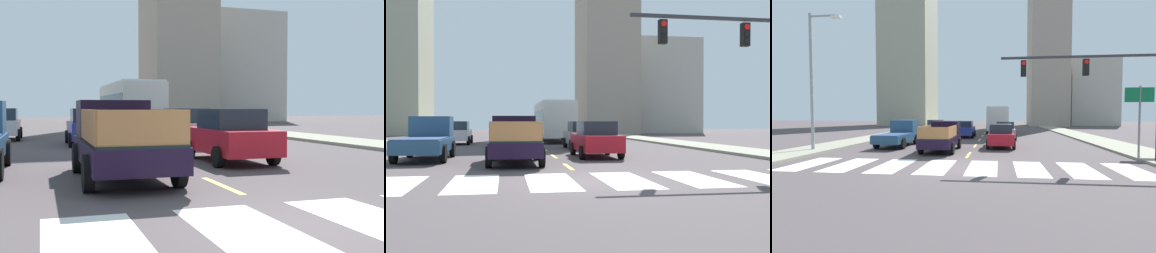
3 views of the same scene
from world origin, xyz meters
TOP-DOWN VIEW (x-y plane):
  - ground_plane at (0.00, 0.00)m, footprint 160.00×160.00m
  - sidewalk_right at (10.63, 18.00)m, footprint 3.03×110.00m
  - crosswalk_stripe_1 at (-5.38, 0.00)m, footprint 1.36×3.76m
  - crosswalk_stripe_2 at (-3.23, 0.00)m, footprint 1.36×3.76m
  - crosswalk_stripe_3 at (-1.08, 0.00)m, footprint 1.36×3.76m
  - crosswalk_stripe_4 at (1.08, 0.00)m, footprint 1.36×3.76m
  - crosswalk_stripe_5 at (3.23, 0.00)m, footprint 1.36×3.76m
  - crosswalk_stripe_6 at (5.38, 0.00)m, footprint 1.36×3.76m
  - lane_dash_0 at (0.00, 4.00)m, footprint 0.16×2.40m
  - lane_dash_1 at (0.00, 9.00)m, footprint 0.16×2.40m
  - lane_dash_2 at (0.00, 14.00)m, footprint 0.16×2.40m
  - lane_dash_3 at (0.00, 19.00)m, footprint 0.16×2.40m
  - lane_dash_4 at (0.00, 24.00)m, footprint 0.16×2.40m
  - lane_dash_5 at (0.00, 29.00)m, footprint 0.16×2.40m
  - lane_dash_6 at (0.00, 34.00)m, footprint 0.16×2.40m
  - lane_dash_7 at (0.00, 39.00)m, footprint 0.16×2.40m
  - pickup_stakebed at (-1.98, 6.02)m, footprint 2.18×5.20m
  - pickup_dark at (-5.85, 8.33)m, footprint 2.18×5.20m
  - city_bus at (1.66, 24.70)m, footprint 2.72×10.80m
  - sedan_near_right at (-1.72, 16.70)m, footprint 2.02×4.40m
  - sedan_mid at (-5.90, 21.51)m, footprint 2.02×4.40m
  - sedan_near_left at (2.40, 14.49)m, footprint 2.02×4.40m
  - sedan_far at (1.95, 8.27)m, footprint 2.02×4.40m
  - block_mid_left at (21.01, 50.36)m, footprint 9.43×7.49m
  - block_mid_right at (11.51, 47.36)m, footprint 7.19×9.85m

SIDE VIEW (x-z plane):
  - ground_plane at x=0.00m, z-range 0.00..0.00m
  - lane_dash_0 at x=0.00m, z-range 0.00..0.01m
  - lane_dash_1 at x=0.00m, z-range 0.00..0.01m
  - lane_dash_2 at x=0.00m, z-range 0.00..0.01m
  - lane_dash_3 at x=0.00m, z-range 0.00..0.01m
  - lane_dash_4 at x=0.00m, z-range 0.00..0.01m
  - lane_dash_5 at x=0.00m, z-range 0.00..0.01m
  - lane_dash_6 at x=0.00m, z-range 0.00..0.01m
  - lane_dash_7 at x=0.00m, z-range 0.00..0.01m
  - crosswalk_stripe_1 at x=-5.38m, z-range 0.00..0.01m
  - crosswalk_stripe_2 at x=-3.23m, z-range 0.00..0.01m
  - crosswalk_stripe_3 at x=-1.08m, z-range 0.00..0.01m
  - crosswalk_stripe_4 at x=1.08m, z-range 0.00..0.01m
  - crosswalk_stripe_5 at x=3.23m, z-range 0.00..0.01m
  - crosswalk_stripe_6 at x=5.38m, z-range 0.00..0.01m
  - sidewalk_right at x=10.63m, z-range 0.00..0.15m
  - sedan_near_right at x=-1.72m, z-range 0.00..1.72m
  - sedan_mid at x=-5.90m, z-range 0.00..1.72m
  - sedan_near_left at x=2.40m, z-range 0.00..1.72m
  - sedan_far at x=1.95m, z-range 0.00..1.72m
  - pickup_dark at x=-5.85m, z-range -0.06..1.90m
  - pickup_stakebed at x=-1.98m, z-range -0.04..1.92m
  - city_bus at x=1.66m, z-range 0.29..3.61m
  - block_mid_left at x=21.01m, z-range 0.00..13.76m
  - block_mid_right at x=11.51m, z-range 0.00..35.42m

